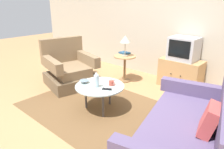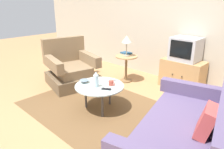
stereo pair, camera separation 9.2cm
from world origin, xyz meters
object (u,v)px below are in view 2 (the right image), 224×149
object	(u,v)px
television	(186,49)
tv_remote_dark	(106,89)
couch	(185,136)
side_table	(126,63)
coffee_table	(99,87)
tv_remote_silver	(112,81)
mug	(111,83)
bowl	(84,81)
armchair	(71,70)
tv_stand	(182,74)
book	(126,53)
table_lamp	(127,40)
vase	(96,80)

from	to	relation	value
television	tv_remote_dark	size ratio (longest dim) A/B	3.64
couch	side_table	distance (m)	2.42
television	coffee_table	bearing A→B (deg)	-107.11
tv_remote_dark	tv_remote_silver	bearing A→B (deg)	-89.82
side_table	mug	distance (m)	1.29
side_table	bowl	xyz separation A→B (m)	(0.23, -1.35, 0.03)
tv_remote_dark	armchair	bearing A→B (deg)	-44.96
tv_stand	coffee_table	bearing A→B (deg)	-107.25
side_table	couch	bearing A→B (deg)	-34.72
television	tv_remote_silver	size ratio (longest dim) A/B	3.47
tv_stand	mug	size ratio (longest dim) A/B	6.54
armchair	tv_stand	bearing A→B (deg)	142.92
bowl	coffee_table	bearing A→B (deg)	19.05
tv_remote_dark	bowl	bearing A→B (deg)	-23.85
tv_stand	armchair	bearing A→B (deg)	-141.46
television	armchair	bearing A→B (deg)	-141.15
television	book	distance (m)	1.25
mug	bowl	distance (m)	0.45
couch	coffee_table	size ratio (longest dim) A/B	2.47
tv_remote_silver	book	world-z (taller)	book
mug	tv_remote_dark	size ratio (longest dim) A/B	0.86
television	tv_stand	bearing A→B (deg)	-90.00
television	couch	bearing A→B (deg)	-63.72
armchair	television	xyz separation A→B (m)	(1.80, 1.45, 0.49)
mug	bowl	size ratio (longest dim) A/B	0.80
table_lamp	bowl	distance (m)	1.42
television	vase	world-z (taller)	television
mug	book	distance (m)	1.48
side_table	table_lamp	world-z (taller)	table_lamp
book	couch	bearing A→B (deg)	-31.49
tv_remote_dark	table_lamp	bearing A→B (deg)	-92.24
side_table	mug	world-z (taller)	side_table
bowl	vase	bearing A→B (deg)	2.80
tv_stand	book	size ratio (longest dim) A/B	3.58
armchair	coffee_table	size ratio (longest dim) A/B	1.44
tv_stand	bowl	size ratio (longest dim) A/B	5.27
bowl	book	bearing A→B (deg)	103.35
mug	tv_stand	bearing A→B (deg)	75.87
television	tv_remote_dark	xyz separation A→B (m)	(-0.36, -1.83, -0.37)
coffee_table	tv_remote_silver	bearing A→B (deg)	85.09
side_table	table_lamp	xyz separation A→B (m)	(0.02, -0.02, 0.51)
couch	television	distance (m)	2.19
tv_remote_dark	side_table	bearing A→B (deg)	-92.09
vase	book	size ratio (longest dim) A/B	1.10
side_table	table_lamp	size ratio (longest dim) A/B	1.32
tv_remote_silver	table_lamp	bearing A→B (deg)	-144.20
couch	vase	bearing A→B (deg)	75.01
armchair	tv_remote_dark	xyz separation A→B (m)	(1.44, -0.39, 0.12)
coffee_table	armchair	bearing A→B (deg)	164.47
television	book	size ratio (longest dim) A/B	2.31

